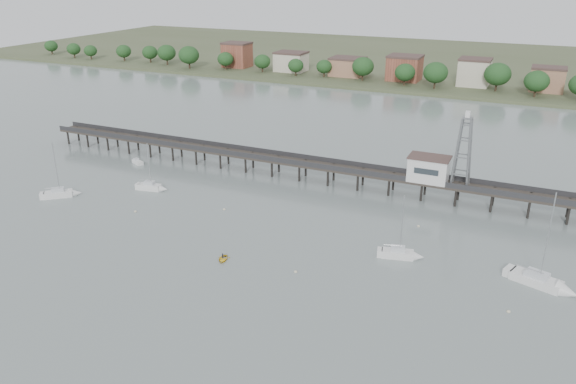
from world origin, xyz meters
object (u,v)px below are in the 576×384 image
object	(u,v)px
sailboat_d	(548,285)
sailboat_c	(404,255)
lattice_tower	(463,152)
sailboat_b	(154,187)
pier	(317,165)
sailboat_a	(64,194)
yellow_dinghy	(223,260)
white_tender	(138,162)

from	to	relation	value
sailboat_d	sailboat_c	xyz separation A→B (m)	(-22.35, 0.28, 0.02)
lattice_tower	sailboat_b	xyz separation A→B (m)	(-61.81, -20.31, -10.45)
pier	sailboat_a	distance (m)	55.25
pier	sailboat_b	bearing A→B (deg)	-146.18
sailboat_a	yellow_dinghy	bearing A→B (deg)	-53.44
pier	lattice_tower	bearing A→B (deg)	0.00
sailboat_b	white_tender	bearing A→B (deg)	127.42
sailboat_c	sailboat_d	bearing A→B (deg)	-13.92
lattice_tower	yellow_dinghy	bearing A→B (deg)	-127.62
lattice_tower	sailboat_b	size ratio (longest dim) A/B	1.39
sailboat_b	sailboat_d	distance (m)	80.11
pier	sailboat_c	bearing A→B (deg)	-45.90
lattice_tower	sailboat_a	distance (m)	83.72
sailboat_b	sailboat_c	size ratio (longest dim) A/B	0.94
pier	sailboat_d	world-z (taller)	sailboat_d
pier	yellow_dinghy	size ratio (longest dim) A/B	52.74
sailboat_c	white_tender	size ratio (longest dim) A/B	3.10
lattice_tower	sailboat_b	bearing A→B (deg)	-161.81
sailboat_a	sailboat_d	xyz separation A→B (m)	(94.88, 3.01, -0.02)
pier	lattice_tower	xyz separation A→B (m)	(31.50, 0.00, 7.31)
sailboat_b	pier	bearing A→B (deg)	22.44
pier	sailboat_c	world-z (taller)	sailboat_c
pier	sailboat_a	xyz separation A→B (m)	(-45.47, -31.22, -3.15)
white_tender	yellow_dinghy	xyz separation A→B (m)	(44.70, -33.78, -0.42)
yellow_dinghy	white_tender	bearing A→B (deg)	127.49
lattice_tower	sailboat_a	world-z (taller)	lattice_tower
lattice_tower	pier	bearing A→B (deg)	-180.00
sailboat_a	sailboat_d	world-z (taller)	sailboat_d
sailboat_a	sailboat_c	size ratio (longest dim) A/B	1.07
sailboat_d	sailboat_c	size ratio (longest dim) A/B	1.39
pier	sailboat_b	world-z (taller)	sailboat_b
sailboat_a	sailboat_b	bearing A→B (deg)	-5.19
pier	lattice_tower	distance (m)	32.34
pier	white_tender	bearing A→B (deg)	-170.58
white_tender	sailboat_c	bearing A→B (deg)	9.08
sailboat_d	white_tender	size ratio (longest dim) A/B	4.30
sailboat_d	yellow_dinghy	xyz separation A→B (m)	(-49.70, -13.03, -0.63)
sailboat_d	pier	bearing A→B (deg)	168.69
sailboat_d	sailboat_b	bearing A→B (deg)	-167.25
lattice_tower	white_tender	bearing A→B (deg)	-174.43
sailboat_d	white_tender	xyz separation A→B (m)	(-94.39, 20.75, -0.20)
sailboat_a	yellow_dinghy	xyz separation A→B (m)	(45.19, -10.02, -0.65)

